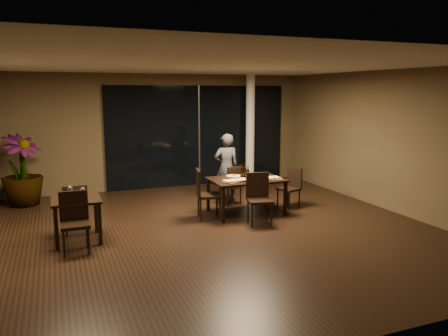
# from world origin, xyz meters

# --- Properties ---
(ground) EXTENTS (8.00, 8.00, 0.00)m
(ground) POSITION_xyz_m (0.00, 0.00, 0.00)
(ground) COLOR black
(ground) RESTS_ON ground
(wall_back) EXTENTS (8.00, 0.10, 3.00)m
(wall_back) POSITION_xyz_m (0.00, 4.05, 1.50)
(wall_back) COLOR #4A3D27
(wall_back) RESTS_ON ground
(wall_front) EXTENTS (8.00, 0.10, 3.00)m
(wall_front) POSITION_xyz_m (0.00, -4.05, 1.50)
(wall_front) COLOR #4A3D27
(wall_front) RESTS_ON ground
(wall_right) EXTENTS (0.10, 8.00, 3.00)m
(wall_right) POSITION_xyz_m (4.05, 0.00, 1.50)
(wall_right) COLOR #4A3D27
(wall_right) RESTS_ON ground
(ceiling) EXTENTS (8.00, 8.00, 0.04)m
(ceiling) POSITION_xyz_m (0.00, 0.00, 3.02)
(ceiling) COLOR silver
(ceiling) RESTS_ON wall_back
(window_panel) EXTENTS (5.00, 0.06, 2.70)m
(window_panel) POSITION_xyz_m (1.00, 3.96, 1.35)
(window_panel) COLOR black
(window_panel) RESTS_ON ground
(column) EXTENTS (0.24, 0.24, 3.00)m
(column) POSITION_xyz_m (2.40, 3.65, 1.50)
(column) COLOR white
(column) RESTS_ON ground
(main_table) EXTENTS (1.50, 1.00, 0.75)m
(main_table) POSITION_xyz_m (1.00, 0.80, 0.68)
(main_table) COLOR black
(main_table) RESTS_ON ground
(side_table) EXTENTS (0.80, 0.80, 0.75)m
(side_table) POSITION_xyz_m (-2.40, 0.30, 0.62)
(side_table) COLOR black
(side_table) RESTS_ON ground
(chair_main_far) EXTENTS (0.50, 0.50, 0.90)m
(chair_main_far) POSITION_xyz_m (1.01, 1.58, 0.50)
(chair_main_far) COLOR black
(chair_main_far) RESTS_ON ground
(chair_main_near) EXTENTS (0.54, 0.54, 0.99)m
(chair_main_near) POSITION_xyz_m (0.95, 0.11, 0.55)
(chair_main_near) COLOR black
(chair_main_near) RESTS_ON ground
(chair_main_left) EXTENTS (0.55, 0.55, 1.01)m
(chair_main_left) POSITION_xyz_m (0.06, 0.75, 0.57)
(chair_main_left) COLOR black
(chair_main_left) RESTS_ON ground
(chair_main_right) EXTENTS (0.52, 0.52, 0.88)m
(chair_main_right) POSITION_xyz_m (2.16, 0.93, 0.49)
(chair_main_right) COLOR black
(chair_main_right) RESTS_ON ground
(chair_side_far) EXTENTS (0.43, 0.43, 0.91)m
(chair_side_far) POSITION_xyz_m (-2.40, 0.69, 0.51)
(chair_side_far) COLOR black
(chair_side_far) RESTS_ON ground
(chair_side_near) EXTENTS (0.45, 0.45, 0.97)m
(chair_side_near) POSITION_xyz_m (-2.46, -0.18, 0.54)
(chair_side_near) COLOR black
(chair_side_near) RESTS_ON ground
(diner) EXTENTS (0.58, 0.42, 1.58)m
(diner) POSITION_xyz_m (1.03, 2.00, 0.79)
(diner) COLOR #303235
(diner) RESTS_ON ground
(potted_plant) EXTENTS (1.24, 1.24, 1.61)m
(potted_plant) POSITION_xyz_m (-3.40, 3.27, 0.80)
(potted_plant) COLOR #1B4B19
(potted_plant) RESTS_ON ground
(pizza_board_left) EXTENTS (0.61, 0.48, 0.01)m
(pizza_board_left) POSITION_xyz_m (0.69, 0.61, 0.76)
(pizza_board_left) COLOR #4A2A18
(pizza_board_left) RESTS_ON main_table
(pizza_board_right) EXTENTS (0.67, 0.50, 0.01)m
(pizza_board_right) POSITION_xyz_m (1.40, 0.61, 0.76)
(pizza_board_right) COLOR #4A2A17
(pizza_board_right) RESTS_ON main_table
(oblong_pizza_left) EXTENTS (0.52, 0.30, 0.02)m
(oblong_pizza_left) POSITION_xyz_m (0.69, 0.61, 0.77)
(oblong_pizza_left) COLOR maroon
(oblong_pizza_left) RESTS_ON pizza_board_left
(oblong_pizza_right) EXTENTS (0.49, 0.28, 0.02)m
(oblong_pizza_right) POSITION_xyz_m (1.40, 0.61, 0.77)
(oblong_pizza_right) COLOR maroon
(oblong_pizza_right) RESTS_ON pizza_board_right
(round_pizza) EXTENTS (0.33, 0.33, 0.01)m
(round_pizza) POSITION_xyz_m (0.86, 1.10, 0.76)
(round_pizza) COLOR #A53412
(round_pizza) RESTS_ON main_table
(bottle_a) EXTENTS (0.07, 0.07, 0.31)m
(bottle_a) POSITION_xyz_m (0.93, 0.88, 0.91)
(bottle_a) COLOR black
(bottle_a) RESTS_ON main_table
(bottle_b) EXTENTS (0.06, 0.06, 0.27)m
(bottle_b) POSITION_xyz_m (1.03, 0.78, 0.88)
(bottle_b) COLOR black
(bottle_b) RESTS_ON main_table
(bottle_c) EXTENTS (0.07, 0.07, 0.30)m
(bottle_c) POSITION_xyz_m (1.01, 0.90, 0.90)
(bottle_c) COLOR black
(bottle_c) RESTS_ON main_table
(tumbler_left) EXTENTS (0.07, 0.07, 0.08)m
(tumbler_left) POSITION_xyz_m (0.77, 0.92, 0.79)
(tumbler_left) COLOR white
(tumbler_left) RESTS_ON main_table
(tumbler_right) EXTENTS (0.07, 0.07, 0.09)m
(tumbler_right) POSITION_xyz_m (1.21, 0.92, 0.79)
(tumbler_right) COLOR white
(tumbler_right) RESTS_ON main_table
(napkin_near) EXTENTS (0.19, 0.12, 0.01)m
(napkin_near) POSITION_xyz_m (1.57, 0.71, 0.76)
(napkin_near) COLOR silver
(napkin_near) RESTS_ON main_table
(napkin_far) EXTENTS (0.20, 0.16, 0.01)m
(napkin_far) POSITION_xyz_m (1.51, 1.02, 0.76)
(napkin_far) COLOR white
(napkin_far) RESTS_ON main_table
(wine_glass_a) EXTENTS (0.09, 0.09, 0.20)m
(wine_glass_a) POSITION_xyz_m (-2.48, 0.38, 0.85)
(wine_glass_a) COLOR white
(wine_glass_a) RESTS_ON side_table
(wine_glass_b) EXTENTS (0.08, 0.08, 0.19)m
(wine_glass_b) POSITION_xyz_m (-2.29, 0.24, 0.84)
(wine_glass_b) COLOR white
(wine_glass_b) RESTS_ON side_table
(side_napkin) EXTENTS (0.20, 0.15, 0.01)m
(side_napkin) POSITION_xyz_m (-2.33, 0.12, 0.76)
(side_napkin) COLOR white
(side_napkin) RESTS_ON side_table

